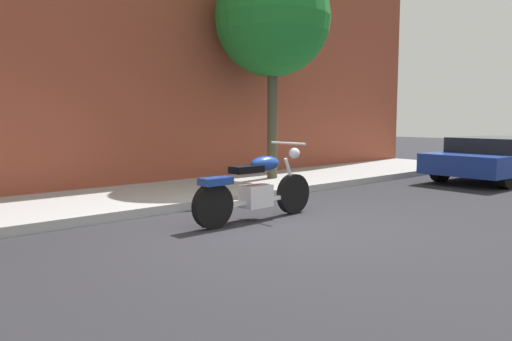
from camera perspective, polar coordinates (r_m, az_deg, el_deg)
name	(u,v)px	position (r m, az deg, el deg)	size (l,w,h in m)	color
ground_plane	(275,227)	(6.69, 2.28, -6.58)	(60.00, 60.00, 0.00)	#28282D
sidewalk	(161,195)	(9.06, -11.11, -2.88)	(19.38, 2.54, 0.14)	#A5A5A5
building_facade	(117,8)	(10.51, -15.96, 17.83)	(19.38, 0.50, 7.29)	brown
motorcycle	(256,189)	(7.00, -0.04, -2.21)	(2.17, 0.70, 1.11)	black
parked_car_blue	(500,157)	(12.92, 26.69, 1.41)	(4.31, 1.99, 1.03)	black
street_tree	(273,19)	(11.04, 1.97, 17.30)	(2.52, 2.52, 4.89)	#474330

